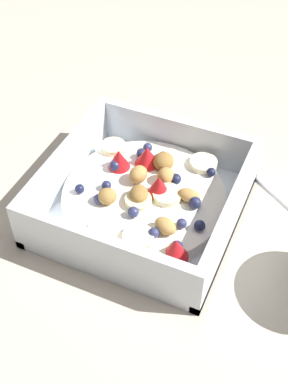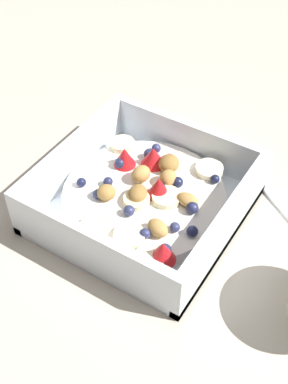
% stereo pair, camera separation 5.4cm
% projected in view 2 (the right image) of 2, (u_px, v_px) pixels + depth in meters
% --- Properties ---
extents(ground_plane, '(2.40, 2.40, 0.00)m').
position_uv_depth(ground_plane, '(150.00, 221.00, 0.56)').
color(ground_plane, beige).
extents(fruit_bowl, '(0.20, 0.20, 0.06)m').
position_uv_depth(fruit_bowl, '(145.00, 198.00, 0.55)').
color(fruit_bowl, white).
rests_on(fruit_bowl, ground).
extents(spoon, '(0.11, 0.15, 0.01)m').
position_uv_depth(spoon, '(244.00, 164.00, 0.61)').
color(spoon, silver).
rests_on(spoon, ground).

